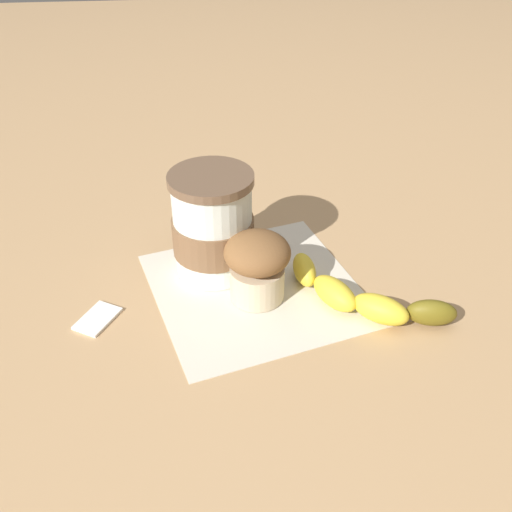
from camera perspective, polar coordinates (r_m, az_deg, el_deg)
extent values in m
plane|color=tan|center=(0.70, 0.00, -3.16)|extent=(3.00, 3.00, 0.00)
cube|color=beige|center=(0.70, 0.00, -3.11)|extent=(0.28, 0.28, 0.00)
cylinder|color=silver|center=(0.70, -4.12, 2.72)|extent=(0.09, 0.09, 0.12)
cylinder|color=brown|center=(0.67, -4.35, 7.31)|extent=(0.10, 0.10, 0.01)
cylinder|color=brown|center=(0.71, -4.08, 2.05)|extent=(0.10, 0.10, 0.04)
cylinder|color=beige|center=(0.68, -0.07, -2.51)|extent=(0.06, 0.06, 0.04)
ellipsoid|color=brown|center=(0.65, -0.07, 0.31)|extent=(0.07, 0.07, 0.04)
ellipsoid|color=yellow|center=(0.71, 4.63, -1.30)|extent=(0.03, 0.06, 0.03)
ellipsoid|color=yellow|center=(0.67, 7.51, -3.54)|extent=(0.06, 0.07, 0.03)
ellipsoid|color=yellow|center=(0.66, 11.77, -4.98)|extent=(0.07, 0.06, 0.03)
ellipsoid|color=brown|center=(0.67, 16.36, -5.20)|extent=(0.06, 0.04, 0.03)
cube|color=white|center=(0.68, -14.88, -5.68)|extent=(0.05, 0.06, 0.01)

